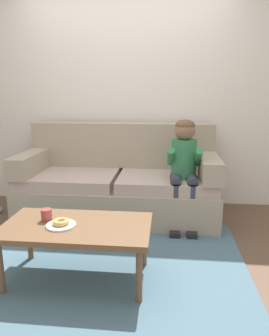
{
  "coord_description": "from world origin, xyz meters",
  "views": [
    {
      "loc": [
        0.5,
        -2.49,
        1.36
      ],
      "look_at": [
        0.19,
        0.45,
        0.65
      ],
      "focal_mm": 33.49,
      "sensor_mm": 36.0,
      "label": 1
    }
  ],
  "objects_px": {
    "mug": "(46,215)",
    "person_child": "(184,163)",
    "donut": "(61,222)",
    "couch": "(119,184)",
    "coffee_table": "(77,230)",
    "toy_controller": "(57,245)"
  },
  "relations": [
    {
      "from": "coffee_table",
      "to": "mug",
      "type": "relative_size",
      "value": 11.89
    },
    {
      "from": "donut",
      "to": "toy_controller",
      "type": "distance_m",
      "value": 0.7
    },
    {
      "from": "couch",
      "to": "mug",
      "type": "relative_size",
      "value": 23.71
    },
    {
      "from": "coffee_table",
      "to": "mug",
      "type": "distance_m",
      "value": 0.26
    },
    {
      "from": "couch",
      "to": "coffee_table",
      "type": "xyz_separation_m",
      "value": [
        -0.11,
        -1.3,
        0.03
      ]
    },
    {
      "from": "toy_controller",
      "to": "mug",
      "type": "bearing_deg",
      "value": -109.11
    },
    {
      "from": "coffee_table",
      "to": "donut",
      "type": "height_order",
      "value": "donut"
    },
    {
      "from": "person_child",
      "to": "donut",
      "type": "relative_size",
      "value": 9.18
    },
    {
      "from": "person_child",
      "to": "donut",
      "type": "height_order",
      "value": "person_child"
    },
    {
      "from": "donut",
      "to": "mug",
      "type": "relative_size",
      "value": 1.33
    },
    {
      "from": "donut",
      "to": "mug",
      "type": "bearing_deg",
      "value": 148.42
    },
    {
      "from": "toy_controller",
      "to": "donut",
      "type": "bearing_deg",
      "value": -96.68
    },
    {
      "from": "coffee_table",
      "to": "person_child",
      "type": "height_order",
      "value": "person_child"
    },
    {
      "from": "mug",
      "to": "couch",
      "type": "bearing_deg",
      "value": 74.42
    },
    {
      "from": "coffee_table",
      "to": "toy_controller",
      "type": "bearing_deg",
      "value": 125.41
    },
    {
      "from": "mug",
      "to": "person_child",
      "type": "bearing_deg",
      "value": 44.65
    },
    {
      "from": "donut",
      "to": "couch",
      "type": "bearing_deg",
      "value": 80.99
    },
    {
      "from": "couch",
      "to": "person_child",
      "type": "xyz_separation_m",
      "value": [
        0.7,
        -0.22,
        0.31
      ]
    },
    {
      "from": "couch",
      "to": "toy_controller",
      "type": "distance_m",
      "value": 1.01
    },
    {
      "from": "mug",
      "to": "coffee_table",
      "type": "bearing_deg",
      "value": -11.3
    },
    {
      "from": "coffee_table",
      "to": "mug",
      "type": "bearing_deg",
      "value": 168.7
    },
    {
      "from": "coffee_table",
      "to": "donut",
      "type": "relative_size",
      "value": 8.92
    }
  ]
}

